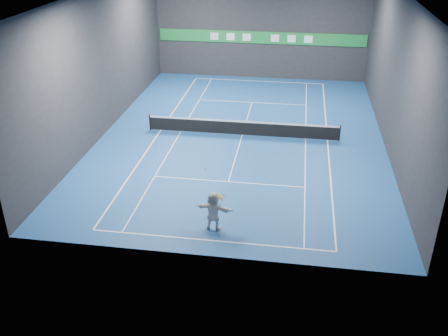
# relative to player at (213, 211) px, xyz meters

# --- Properties ---
(ground) EXTENTS (26.00, 26.00, 0.00)m
(ground) POSITION_rel_player_xyz_m (0.04, 10.93, -0.95)
(ground) COLOR navy
(ground) RESTS_ON ground
(wall_back) EXTENTS (18.00, 0.10, 9.00)m
(wall_back) POSITION_rel_player_xyz_m (0.04, 23.93, 3.55)
(wall_back) COLOR #252528
(wall_back) RESTS_ON ground
(wall_front) EXTENTS (18.00, 0.10, 9.00)m
(wall_front) POSITION_rel_player_xyz_m (0.04, -2.07, 3.55)
(wall_front) COLOR #252528
(wall_front) RESTS_ON ground
(wall_left) EXTENTS (0.10, 26.00, 9.00)m
(wall_left) POSITION_rel_player_xyz_m (-8.96, 10.93, 3.55)
(wall_left) COLOR #252528
(wall_left) RESTS_ON ground
(wall_right) EXTENTS (0.10, 26.00, 9.00)m
(wall_right) POSITION_rel_player_xyz_m (9.04, 10.93, 3.55)
(wall_right) COLOR #252528
(wall_right) RESTS_ON ground
(baseline_near) EXTENTS (10.98, 0.08, 0.01)m
(baseline_near) POSITION_rel_player_xyz_m (0.04, -0.96, -0.95)
(baseline_near) COLOR white
(baseline_near) RESTS_ON ground
(baseline_far) EXTENTS (10.98, 0.08, 0.01)m
(baseline_far) POSITION_rel_player_xyz_m (0.04, 22.82, -0.95)
(baseline_far) COLOR white
(baseline_far) RESTS_ON ground
(sideline_doubles_left) EXTENTS (0.08, 23.78, 0.01)m
(sideline_doubles_left) POSITION_rel_player_xyz_m (-5.45, 10.93, -0.95)
(sideline_doubles_left) COLOR white
(sideline_doubles_left) RESTS_ON ground
(sideline_doubles_right) EXTENTS (0.08, 23.78, 0.01)m
(sideline_doubles_right) POSITION_rel_player_xyz_m (5.53, 10.93, -0.95)
(sideline_doubles_right) COLOR white
(sideline_doubles_right) RESTS_ON ground
(sideline_singles_left) EXTENTS (0.06, 23.78, 0.01)m
(sideline_singles_left) POSITION_rel_player_xyz_m (-4.07, 10.93, -0.95)
(sideline_singles_left) COLOR white
(sideline_singles_left) RESTS_ON ground
(sideline_singles_right) EXTENTS (0.06, 23.78, 0.01)m
(sideline_singles_right) POSITION_rel_player_xyz_m (4.15, 10.93, -0.95)
(sideline_singles_right) COLOR white
(sideline_singles_right) RESTS_ON ground
(service_line_near) EXTENTS (8.23, 0.06, 0.01)m
(service_line_near) POSITION_rel_player_xyz_m (0.04, 4.53, -0.95)
(service_line_near) COLOR white
(service_line_near) RESTS_ON ground
(service_line_far) EXTENTS (8.23, 0.06, 0.01)m
(service_line_far) POSITION_rel_player_xyz_m (0.04, 17.33, -0.95)
(service_line_far) COLOR white
(service_line_far) RESTS_ON ground
(center_service_line) EXTENTS (0.06, 12.80, 0.01)m
(center_service_line) POSITION_rel_player_xyz_m (0.04, 10.93, -0.95)
(center_service_line) COLOR white
(center_service_line) RESTS_ON ground
(player) EXTENTS (1.83, 0.84, 1.90)m
(player) POSITION_rel_player_xyz_m (0.00, 0.00, 0.00)
(player) COLOR silver
(player) RESTS_ON ground
(tennis_ball) EXTENTS (0.07, 0.07, 0.07)m
(tennis_ball) POSITION_rel_player_xyz_m (-0.31, -0.05, 2.13)
(tennis_ball) COLOR #C9D423
(tennis_ball) RESTS_ON player
(tennis_net) EXTENTS (12.50, 0.10, 1.07)m
(tennis_net) POSITION_rel_player_xyz_m (0.04, 10.93, -0.41)
(tennis_net) COLOR black
(tennis_net) RESTS_ON ground
(sponsor_banner) EXTENTS (17.64, 0.11, 1.00)m
(sponsor_banner) POSITION_rel_player_xyz_m (0.04, 23.86, 2.55)
(sponsor_banner) COLOR #1D8637
(sponsor_banner) RESTS_ON wall_back
(tennis_racket) EXTENTS (0.52, 0.38, 0.61)m
(tennis_racket) POSITION_rel_player_xyz_m (0.40, 0.05, 0.71)
(tennis_racket) COLOR red
(tennis_racket) RESTS_ON player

